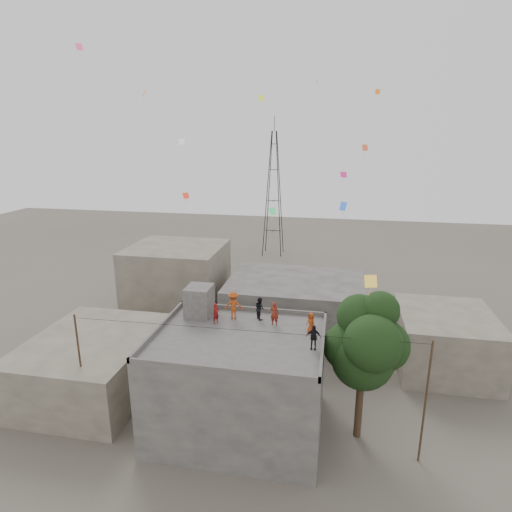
% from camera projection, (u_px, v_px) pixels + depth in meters
% --- Properties ---
extents(ground, '(140.00, 140.00, 0.00)m').
position_uv_depth(ground, '(239.00, 426.00, 26.74)').
color(ground, '#4F4941').
rests_on(ground, ground).
extents(main_building, '(10.00, 8.00, 6.10)m').
position_uv_depth(main_building, '(239.00, 383.00, 25.90)').
color(main_building, '#454341').
rests_on(main_building, ground).
extents(parapet, '(10.00, 8.00, 0.30)m').
position_uv_depth(parapet, '(238.00, 335.00, 25.02)').
color(parapet, '#454341').
rests_on(parapet, main_building).
extents(stair_head_box, '(1.60, 1.80, 2.00)m').
position_uv_depth(stair_head_box, '(199.00, 301.00, 27.82)').
color(stair_head_box, '#454341').
rests_on(stair_head_box, main_building).
extents(neighbor_west, '(8.00, 10.00, 4.00)m').
position_uv_depth(neighbor_west, '(93.00, 364.00, 30.08)').
color(neighbor_west, '#5D554A').
rests_on(neighbor_west, ground).
extents(neighbor_north, '(12.00, 9.00, 5.00)m').
position_uv_depth(neighbor_north, '(295.00, 306.00, 38.90)').
color(neighbor_north, '#454341').
rests_on(neighbor_north, ground).
extents(neighbor_northwest, '(9.00, 8.00, 7.00)m').
position_uv_depth(neighbor_northwest, '(178.00, 280.00, 42.70)').
color(neighbor_northwest, '#5D554A').
rests_on(neighbor_northwest, ground).
extents(neighbor_east, '(7.00, 8.00, 4.40)m').
position_uv_depth(neighbor_east, '(444.00, 341.00, 33.03)').
color(neighbor_east, '#5D554A').
rests_on(neighbor_east, ground).
extents(tree, '(4.90, 4.60, 9.10)m').
position_uv_depth(tree, '(367.00, 344.00, 24.28)').
color(tree, black).
rests_on(tree, ground).
extents(utility_line, '(20.12, 0.62, 7.40)m').
position_uv_depth(utility_line, '(242.00, 384.00, 24.42)').
color(utility_line, black).
rests_on(utility_line, ground).
extents(transmission_tower, '(2.97, 2.97, 20.01)m').
position_uv_depth(transmission_tower, '(274.00, 194.00, 62.73)').
color(transmission_tower, black).
rests_on(transmission_tower, ground).
extents(person_red_adult, '(0.61, 0.46, 1.53)m').
position_uv_depth(person_red_adult, '(274.00, 314.00, 26.48)').
color(person_red_adult, maroon).
rests_on(person_red_adult, main_building).
extents(person_orange_child, '(0.73, 0.73, 1.28)m').
position_uv_depth(person_orange_child, '(311.00, 323.00, 25.47)').
color(person_orange_child, '#A33A12').
rests_on(person_orange_child, main_building).
extents(person_dark_child, '(0.85, 0.89, 1.46)m').
position_uv_depth(person_dark_child, '(260.00, 308.00, 27.39)').
color(person_dark_child, black).
rests_on(person_dark_child, main_building).
extents(person_dark_adult, '(0.84, 0.36, 1.42)m').
position_uv_depth(person_dark_adult, '(313.00, 337.00, 23.53)').
color(person_dark_adult, black).
rests_on(person_dark_adult, main_building).
extents(person_orange_adult, '(1.28, 0.88, 1.83)m').
position_uv_depth(person_orange_adult, '(233.00, 305.00, 27.37)').
color(person_orange_adult, '#AC4213').
rests_on(person_orange_adult, main_building).
extents(person_red_child, '(0.54, 0.59, 1.34)m').
position_uv_depth(person_red_child, '(216.00, 313.00, 26.74)').
color(person_red_child, maroon).
rests_on(person_red_child, main_building).
extents(kites, '(19.31, 18.78, 12.77)m').
position_uv_depth(kites, '(281.00, 158.00, 28.23)').
color(kites, red).
rests_on(kites, ground).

